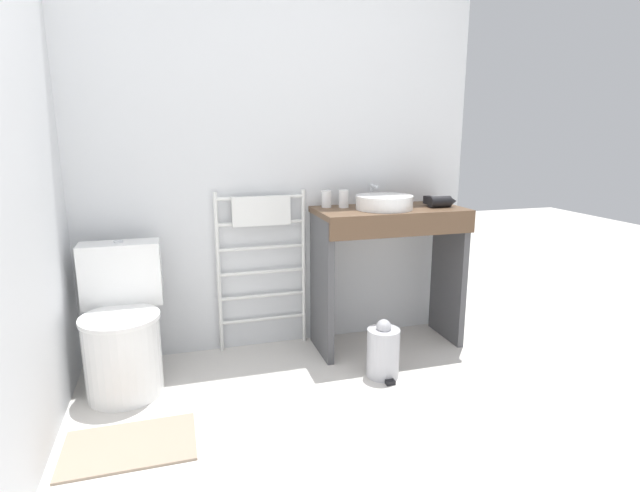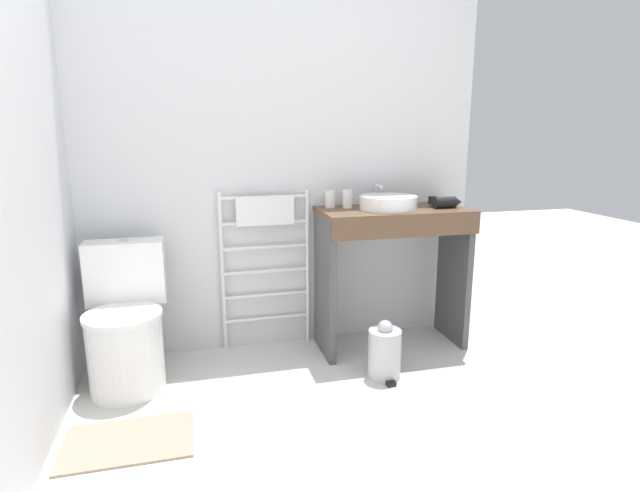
{
  "view_description": "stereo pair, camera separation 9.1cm",
  "coord_description": "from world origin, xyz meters",
  "px_view_note": "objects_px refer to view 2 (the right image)",
  "views": [
    {
      "loc": [
        -0.59,
        -1.46,
        1.35
      ],
      "look_at": [
        0.09,
        0.86,
        0.79
      ],
      "focal_mm": 28.0,
      "sensor_mm": 36.0,
      "label": 1
    },
    {
      "loc": [
        -0.5,
        -1.49,
        1.35
      ],
      "look_at": [
        0.09,
        0.86,
        0.79
      ],
      "focal_mm": 28.0,
      "sensor_mm": 36.0,
      "label": 2
    }
  ],
  "objects_px": {
    "toilet": "(126,328)",
    "cup_near_wall": "(330,199)",
    "sink_basin": "(388,202)",
    "trash_bin": "(385,352)",
    "hair_dryer": "(445,202)",
    "towel_radiator": "(266,239)",
    "cup_near_edge": "(348,199)"
  },
  "relations": [
    {
      "from": "toilet",
      "to": "cup_near_wall",
      "type": "relative_size",
      "value": 7.38
    },
    {
      "from": "sink_basin",
      "to": "trash_bin",
      "type": "relative_size",
      "value": 1.03
    },
    {
      "from": "hair_dryer",
      "to": "trash_bin",
      "type": "bearing_deg",
      "value": -145.42
    },
    {
      "from": "sink_basin",
      "to": "hair_dryer",
      "type": "xyz_separation_m",
      "value": [
        0.37,
        -0.02,
        -0.01
      ]
    },
    {
      "from": "cup_near_wall",
      "to": "sink_basin",
      "type": "bearing_deg",
      "value": -27.88
    },
    {
      "from": "sink_basin",
      "to": "cup_near_wall",
      "type": "bearing_deg",
      "value": 152.12
    },
    {
      "from": "towel_radiator",
      "to": "cup_near_wall",
      "type": "bearing_deg",
      "value": -5.45
    },
    {
      "from": "towel_radiator",
      "to": "cup_near_edge",
      "type": "xyz_separation_m",
      "value": [
        0.5,
        -0.08,
        0.24
      ]
    },
    {
      "from": "cup_near_wall",
      "to": "trash_bin",
      "type": "bearing_deg",
      "value": -72.85
    },
    {
      "from": "towel_radiator",
      "to": "trash_bin",
      "type": "xyz_separation_m",
      "value": [
        0.57,
        -0.58,
        -0.55
      ]
    },
    {
      "from": "cup_near_wall",
      "to": "towel_radiator",
      "type": "bearing_deg",
      "value": 174.55
    },
    {
      "from": "toilet",
      "to": "hair_dryer",
      "type": "xyz_separation_m",
      "value": [
        1.89,
        0.08,
        0.6
      ]
    },
    {
      "from": "sink_basin",
      "to": "cup_near_edge",
      "type": "xyz_separation_m",
      "value": [
        -0.22,
        0.13,
        0.01
      ]
    },
    {
      "from": "cup_near_wall",
      "to": "trash_bin",
      "type": "relative_size",
      "value": 0.31
    },
    {
      "from": "cup_near_wall",
      "to": "trash_bin",
      "type": "distance_m",
      "value": 0.98
    },
    {
      "from": "hair_dryer",
      "to": "trash_bin",
      "type": "relative_size",
      "value": 0.55
    },
    {
      "from": "sink_basin",
      "to": "trash_bin",
      "type": "bearing_deg",
      "value": -111.32
    },
    {
      "from": "cup_near_wall",
      "to": "cup_near_edge",
      "type": "distance_m",
      "value": 0.11
    },
    {
      "from": "towel_radiator",
      "to": "cup_near_wall",
      "type": "relative_size",
      "value": 9.55
    },
    {
      "from": "cup_near_wall",
      "to": "hair_dryer",
      "type": "height_order",
      "value": "cup_near_wall"
    },
    {
      "from": "towel_radiator",
      "to": "sink_basin",
      "type": "distance_m",
      "value": 0.78
    },
    {
      "from": "towel_radiator",
      "to": "cup_near_edge",
      "type": "distance_m",
      "value": 0.56
    },
    {
      "from": "cup_near_wall",
      "to": "cup_near_edge",
      "type": "relative_size",
      "value": 0.96
    },
    {
      "from": "toilet",
      "to": "towel_radiator",
      "type": "relative_size",
      "value": 0.77
    },
    {
      "from": "toilet",
      "to": "hair_dryer",
      "type": "distance_m",
      "value": 1.98
    },
    {
      "from": "cup_near_wall",
      "to": "hair_dryer",
      "type": "xyz_separation_m",
      "value": [
        0.68,
        -0.19,
        -0.02
      ]
    },
    {
      "from": "sink_basin",
      "to": "cup_near_wall",
      "type": "xyz_separation_m",
      "value": [
        -0.31,
        0.17,
        0.01
      ]
    },
    {
      "from": "sink_basin",
      "to": "cup_near_edge",
      "type": "distance_m",
      "value": 0.25
    },
    {
      "from": "toilet",
      "to": "cup_near_edge",
      "type": "distance_m",
      "value": 1.47
    },
    {
      "from": "trash_bin",
      "to": "hair_dryer",
      "type": "bearing_deg",
      "value": 34.58
    },
    {
      "from": "sink_basin",
      "to": "cup_near_wall",
      "type": "relative_size",
      "value": 3.3
    },
    {
      "from": "sink_basin",
      "to": "toilet",
      "type": "bearing_deg",
      "value": -176.06
    }
  ]
}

